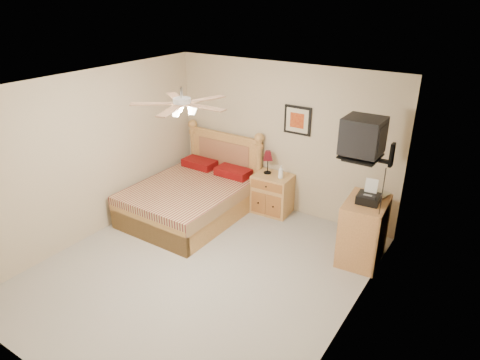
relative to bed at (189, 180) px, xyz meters
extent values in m
plane|color=#9B958C|center=(1.10, -1.12, -0.66)|extent=(4.50, 4.50, 0.00)
cube|color=white|center=(1.10, -1.12, 1.84)|extent=(4.00, 4.50, 0.04)
cube|color=#BEAC8C|center=(1.10, 1.13, 0.59)|extent=(4.00, 0.04, 2.50)
cube|color=#BEAC8C|center=(1.10, -3.37, 0.59)|extent=(4.00, 0.04, 2.50)
cube|color=#BEAC8C|center=(-0.90, -1.12, 0.59)|extent=(0.04, 4.50, 2.50)
cube|color=#BEAC8C|center=(3.10, -1.12, 0.59)|extent=(0.04, 4.50, 2.50)
cube|color=#C3854A|center=(1.09, 0.88, -0.32)|extent=(0.65, 0.50, 0.68)
imported|color=white|center=(1.24, 0.85, 0.13)|extent=(0.09, 0.09, 0.22)
cube|color=black|center=(1.37, 1.11, 0.96)|extent=(0.46, 0.04, 0.46)
cube|color=#9E683A|center=(2.83, 0.34, -0.20)|extent=(0.60, 0.81, 0.91)
imported|color=#B3A98F|center=(2.80, 0.60, 0.26)|extent=(0.26, 0.30, 0.02)
imported|color=tan|center=(2.82, 0.61, 0.29)|extent=(0.27, 0.32, 0.02)
camera|label=1|loc=(4.21, -4.88, 2.87)|focal=32.00mm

